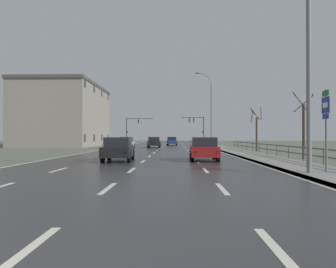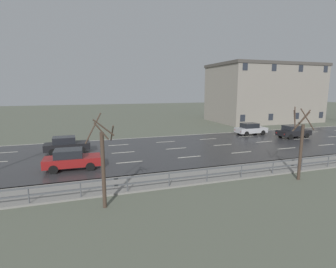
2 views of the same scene
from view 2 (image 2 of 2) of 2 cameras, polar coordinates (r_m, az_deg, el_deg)
The scene contains 9 objects.
ground_plane at distance 37.44m, azimuth 30.28°, elevation -0.81°, with size 160.00×160.00×0.12m.
guardrail at distance 15.54m, azimuth -8.99°, elevation -10.32°, with size 0.07×36.29×1.00m.
car_near_left at distance 20.97m, azimuth -20.49°, elevation -5.19°, with size 1.91×4.14×1.57m.
car_mid_centre at distance 36.00m, azimuth 17.74°, elevation 1.10°, with size 1.87×4.12×1.57m.
car_far_left at distance 26.48m, azimuth -21.45°, elevation -2.18°, with size 1.97×4.17×1.57m.
car_far_right at distance 35.77m, azimuth 25.87°, elevation 0.52°, with size 1.87×4.12×1.57m.
brick_building at distance 52.38m, azimuth 20.26°, elevation 8.49°, with size 11.68×19.13×10.50m.
bare_tree_near at distance 13.50m, azimuth -14.10°, elevation -6.62°, with size 1.36×1.40×4.85m.
bare_tree_mid at distance 19.26m, azimuth 27.16°, elevation -2.29°, with size 1.40×1.55×4.89m.
Camera 2 is at (24.26, 20.15, 6.06)m, focal length 27.67 mm.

